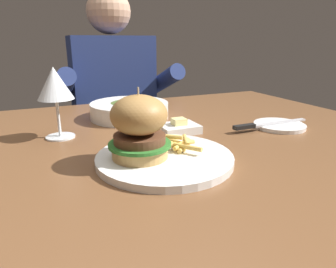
# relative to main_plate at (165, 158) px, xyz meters

# --- Properties ---
(dining_table) EXTENTS (1.34, 0.94, 0.74)m
(dining_table) POSITION_rel_main_plate_xyz_m (0.02, 0.13, -0.09)
(dining_table) COLOR brown
(dining_table) RESTS_ON ground
(main_plate) EXTENTS (0.26, 0.26, 0.01)m
(main_plate) POSITION_rel_main_plate_xyz_m (0.00, 0.00, 0.00)
(main_plate) COLOR white
(main_plate) RESTS_ON dining_table
(burger_sandwich) EXTENTS (0.12, 0.12, 0.13)m
(burger_sandwich) POSITION_rel_main_plate_xyz_m (-0.05, 0.01, 0.07)
(burger_sandwich) COLOR tan
(burger_sandwich) RESTS_ON main_plate
(fries_pile) EXTENTS (0.09, 0.12, 0.03)m
(fries_pile) POSITION_rel_main_plate_xyz_m (0.04, 0.02, 0.02)
(fries_pile) COLOR #E0B251
(fries_pile) RESTS_ON main_plate
(wine_glass) EXTENTS (0.08, 0.08, 0.17)m
(wine_glass) POSITION_rel_main_plate_xyz_m (-0.17, 0.23, 0.12)
(wine_glass) COLOR silver
(wine_glass) RESTS_ON dining_table
(bread_plate) EXTENTS (0.13, 0.13, 0.01)m
(bread_plate) POSITION_rel_main_plate_xyz_m (0.37, 0.09, -0.00)
(bread_plate) COLOR white
(bread_plate) RESTS_ON dining_table
(table_knife) EXTENTS (0.23, 0.02, 0.01)m
(table_knife) POSITION_rel_main_plate_xyz_m (0.32, 0.09, 0.01)
(table_knife) COLOR silver
(table_knife) RESTS_ON bread_plate
(butter_dish) EXTENTS (0.10, 0.08, 0.04)m
(butter_dish) POSITION_rel_main_plate_xyz_m (0.11, 0.16, 0.00)
(butter_dish) COLOR white
(butter_dish) RESTS_ON dining_table
(soup_bowl) EXTENTS (0.23, 0.23, 0.05)m
(soup_bowl) POSITION_rel_main_plate_xyz_m (0.04, 0.35, 0.02)
(soup_bowl) COLOR white
(soup_bowl) RESTS_ON dining_table
(diner_person) EXTENTS (0.51, 0.36, 1.18)m
(diner_person) POSITION_rel_main_plate_xyz_m (0.11, 0.88, -0.18)
(diner_person) COLOR #282833
(diner_person) RESTS_ON ground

